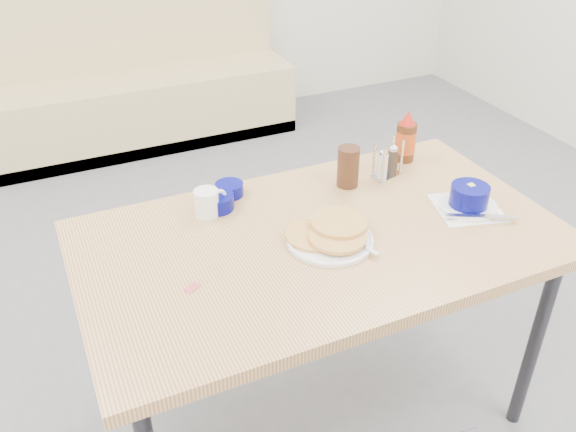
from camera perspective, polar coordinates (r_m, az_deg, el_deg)
name	(u,v)px	position (r m, az deg, el deg)	size (l,w,h in m)	color
booth_bench	(141,87)	(4.14, -13.62, 11.67)	(1.90, 0.56, 1.22)	tan
dining_table	(321,252)	(1.81, 3.10, -3.42)	(1.40, 0.80, 0.76)	tan
pancake_plate	(330,235)	(1.74, 3.98, -1.82)	(0.25, 0.25, 0.04)	white
coffee_mug	(208,202)	(1.86, -7.53, 1.30)	(0.11, 0.07, 0.08)	white
grits_setting	(469,199)	(1.96, 16.57, 1.52)	(0.24, 0.25, 0.08)	white
creamer_bowl	(217,202)	(1.90, -6.69, 1.34)	(0.11, 0.11, 0.05)	#040766
butter_bowl	(229,189)	(1.97, -5.51, 2.50)	(0.09, 0.09, 0.04)	#040766
amber_tumbler	(348,167)	(2.00, 5.65, 4.61)	(0.07, 0.07, 0.14)	#3C2113
condiment_caddy	(387,164)	(2.09, 9.28, 4.84)	(0.12, 0.09, 0.13)	silver
syrup_bottle	(406,139)	(2.19, 10.97, 7.08)	(0.07, 0.07, 0.19)	#47230F
sugar_wrapper	(192,288)	(1.60, -8.96, -6.63)	(0.04, 0.03, 0.00)	#CB434C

